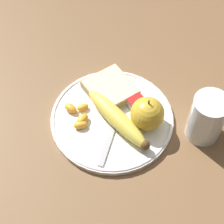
{
  "coord_description": "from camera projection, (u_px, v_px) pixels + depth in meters",
  "views": [
    {
      "loc": [
        -0.36,
        0.26,
        0.67
      ],
      "look_at": [
        0.0,
        0.0,
        0.03
      ],
      "focal_mm": 60.0,
      "sensor_mm": 36.0,
      "label": 1
    }
  ],
  "objects": [
    {
      "name": "apple",
      "position": [
        147.0,
        114.0,
        0.75
      ],
      "size": [
        0.07,
        0.07,
        0.08
      ],
      "color": "gold",
      "rests_on": "plate"
    },
    {
      "name": "ground_plane",
      "position": [
        112.0,
        120.0,
        0.8
      ],
      "size": [
        3.0,
        3.0,
        0.0
      ],
      "primitive_type": "plane",
      "color": "brown"
    },
    {
      "name": "plate",
      "position": [
        112.0,
        118.0,
        0.79
      ],
      "size": [
        0.26,
        0.26,
        0.01
      ],
      "color": "white",
      "rests_on": "ground_plane"
    },
    {
      "name": "orange_segment_0",
      "position": [
        83.0,
        107.0,
        0.8
      ],
      "size": [
        0.02,
        0.03,
        0.01
      ],
      "color": "#F9A32D",
      "rests_on": "plate"
    },
    {
      "name": "orange_segment_4",
      "position": [
        70.0,
        108.0,
        0.79
      ],
      "size": [
        0.03,
        0.03,
        0.02
      ],
      "color": "#F9A32D",
      "rests_on": "plate"
    },
    {
      "name": "banana",
      "position": [
        118.0,
        119.0,
        0.77
      ],
      "size": [
        0.18,
        0.05,
        0.04
      ],
      "color": "#E0CC4C",
      "rests_on": "plate"
    },
    {
      "name": "juice_glass",
      "position": [
        206.0,
        119.0,
        0.74
      ],
      "size": [
        0.07,
        0.07,
        0.11
      ],
      "color": "silver",
      "rests_on": "ground_plane"
    },
    {
      "name": "bread_slice",
      "position": [
        110.0,
        89.0,
        0.82
      ],
      "size": [
        0.1,
        0.1,
        0.02
      ],
      "color": "tan",
      "rests_on": "plate"
    },
    {
      "name": "jam_packet",
      "position": [
        134.0,
        100.0,
        0.8
      ],
      "size": [
        0.04,
        0.03,
        0.02
      ],
      "color": "white",
      "rests_on": "plate"
    },
    {
      "name": "orange_segment_1",
      "position": [
        82.0,
        120.0,
        0.78
      ],
      "size": [
        0.03,
        0.04,
        0.02
      ],
      "color": "#F9A32D",
      "rests_on": "plate"
    },
    {
      "name": "orange_segment_5",
      "position": [
        80.0,
        125.0,
        0.77
      ],
      "size": [
        0.03,
        0.03,
        0.02
      ],
      "color": "#F9A32D",
      "rests_on": "plate"
    },
    {
      "name": "fork",
      "position": [
        115.0,
        122.0,
        0.78
      ],
      "size": [
        0.13,
        0.15,
        0.0
      ],
      "rotation": [
        0.0,
        0.0,
        11.67
      ],
      "color": "#B2B2B7",
      "rests_on": "plate"
    },
    {
      "name": "orange_segment_3",
      "position": [
        106.0,
        112.0,
        0.79
      ],
      "size": [
        0.03,
        0.03,
        0.02
      ],
      "color": "#F9A32D",
      "rests_on": "plate"
    },
    {
      "name": "orange_segment_2",
      "position": [
        109.0,
        117.0,
        0.78
      ],
      "size": [
        0.03,
        0.02,
        0.02
      ],
      "color": "#F9A32D",
      "rests_on": "plate"
    }
  ]
}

